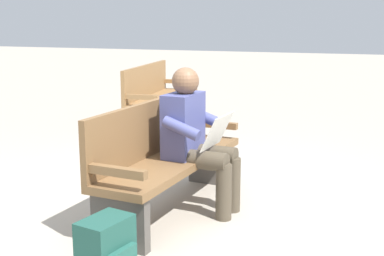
{
  "coord_description": "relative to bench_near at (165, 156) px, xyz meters",
  "views": [
    {
      "loc": [
        3.81,
        1.51,
        1.57
      ],
      "look_at": [
        -0.05,
        0.15,
        0.7
      ],
      "focal_mm": 48.93,
      "sensor_mm": 36.0,
      "label": 1
    }
  ],
  "objects": [
    {
      "name": "bench_far",
      "position": [
        -3.04,
        -1.4,
        0.0
      ],
      "size": [
        1.84,
        0.64,
        0.9
      ],
      "rotation": [
        0.0,
        0.0,
        0.09
      ],
      "color": "olive",
      "rests_on": "ground"
    },
    {
      "name": "backpack",
      "position": [
        1.21,
        0.11,
        -0.27
      ],
      "size": [
        0.37,
        0.31,
        0.38
      ],
      "rotation": [
        0.0,
        0.0,
        6.07
      ],
      "color": "#1E4C42",
      "rests_on": "ground"
    },
    {
      "name": "ground_plane",
      "position": [
        0.01,
        0.07,
        -0.46
      ],
      "size": [
        40.0,
        40.0,
        0.0
      ],
      "primitive_type": "plane",
      "color": "#A89E8E"
    },
    {
      "name": "person_seated",
      "position": [
        -0.07,
        0.24,
        0.17
      ],
      "size": [
        0.6,
        0.6,
        1.18
      ],
      "rotation": [
        0.0,
        0.0,
        -0.1
      ],
      "color": "#474C84",
      "rests_on": "ground"
    },
    {
      "name": "bench_near",
      "position": [
        0.0,
        0.0,
        0.0
      ],
      "size": [
        1.84,
        0.65,
        0.9
      ],
      "rotation": [
        0.0,
        0.0,
        -0.1
      ],
      "color": "brown",
      "rests_on": "ground"
    }
  ]
}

